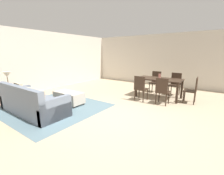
# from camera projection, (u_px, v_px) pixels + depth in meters

# --- Properties ---
(ground_plane) EXTENTS (10.80, 10.80, 0.00)m
(ground_plane) POSITION_uv_depth(u_px,v_px,m) (114.00, 116.00, 4.30)
(ground_plane) COLOR tan
(wall_back) EXTENTS (9.00, 0.12, 2.70)m
(wall_back) POSITION_uv_depth(u_px,v_px,m) (169.00, 60.00, 7.98)
(wall_back) COLOR beige
(wall_back) RESTS_ON ground_plane
(wall_left) EXTENTS (0.12, 11.00, 2.70)m
(wall_left) POSITION_uv_depth(u_px,v_px,m) (39.00, 61.00, 6.95)
(wall_left) COLOR beige
(wall_left) RESTS_ON ground_plane
(area_rug) EXTENTS (3.00, 2.80, 0.01)m
(area_rug) POSITION_uv_depth(u_px,v_px,m) (53.00, 107.00, 4.96)
(area_rug) COLOR slate
(area_rug) RESTS_ON ground_plane
(couch) EXTENTS (2.29, 0.92, 0.86)m
(couch) POSITION_uv_depth(u_px,v_px,m) (32.00, 103.00, 4.48)
(couch) COLOR slate
(couch) RESTS_ON ground_plane
(ottoman_table) EXTENTS (1.08, 0.53, 0.42)m
(ottoman_table) POSITION_uv_depth(u_px,v_px,m) (69.00, 97.00, 5.28)
(ottoman_table) COLOR #B7AD9E
(ottoman_table) RESTS_ON ground_plane
(side_table) EXTENTS (0.40, 0.40, 0.59)m
(side_table) POSITION_uv_depth(u_px,v_px,m) (9.00, 91.00, 5.25)
(side_table) COLOR brown
(side_table) RESTS_ON ground_plane
(table_lamp) EXTENTS (0.26, 0.26, 0.53)m
(table_lamp) POSITION_uv_depth(u_px,v_px,m) (7.00, 75.00, 5.13)
(table_lamp) COLOR brown
(table_lamp) RESTS_ON side_table
(dining_table) EXTENTS (1.68, 0.87, 0.76)m
(dining_table) POSITION_uv_depth(u_px,v_px,m) (159.00, 81.00, 5.94)
(dining_table) COLOR #332319
(dining_table) RESTS_ON ground_plane
(dining_chair_near_left) EXTENTS (0.41, 0.41, 0.92)m
(dining_chair_near_left) POSITION_uv_depth(u_px,v_px,m) (140.00, 87.00, 5.54)
(dining_chair_near_left) COLOR #332319
(dining_chair_near_left) RESTS_ON ground_plane
(dining_chair_near_right) EXTENTS (0.40, 0.40, 0.92)m
(dining_chair_near_right) POSITION_uv_depth(u_px,v_px,m) (162.00, 90.00, 5.12)
(dining_chair_near_right) COLOR #332319
(dining_chair_near_right) RESTS_ON ground_plane
(dining_chair_far_left) EXTENTS (0.40, 0.40, 0.92)m
(dining_chair_far_left) POSITION_uv_depth(u_px,v_px,m) (156.00, 80.00, 6.87)
(dining_chair_far_left) COLOR #332319
(dining_chair_far_left) RESTS_ON ground_plane
(dining_chair_far_right) EXTENTS (0.42, 0.42, 0.92)m
(dining_chair_far_right) POSITION_uv_depth(u_px,v_px,m) (175.00, 83.00, 6.34)
(dining_chair_far_right) COLOR #332319
(dining_chair_far_right) RESTS_ON ground_plane
(dining_chair_head_east) EXTENTS (0.42, 0.42, 0.92)m
(dining_chair_head_east) POSITION_uv_depth(u_px,v_px,m) (193.00, 89.00, 5.27)
(dining_chair_head_east) COLOR #332319
(dining_chair_head_east) RESTS_ON ground_plane
(vase_centerpiece) EXTENTS (0.08, 0.08, 0.18)m
(vase_centerpiece) POSITION_uv_depth(u_px,v_px,m) (160.00, 76.00, 5.86)
(vase_centerpiece) COLOR #B26659
(vase_centerpiece) RESTS_ON dining_table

